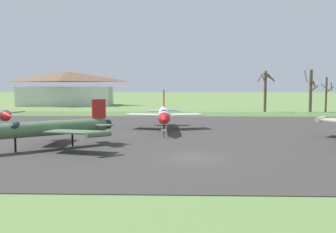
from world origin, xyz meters
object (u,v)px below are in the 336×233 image
(info_placard_front_right, at_px, (164,132))
(jet_fighter_rear_left, at_px, (44,128))
(visitor_building, at_px, (67,89))
(jet_fighter_front_right, at_px, (164,114))

(info_placard_front_right, height_order, jet_fighter_rear_left, jet_fighter_rear_left)
(jet_fighter_rear_left, xyz_separation_m, visitor_building, (-20.35, 72.27, 2.88))
(info_placard_front_right, height_order, visitor_building, visitor_building)
(jet_fighter_front_right, height_order, info_placard_front_right, jet_fighter_front_right)
(jet_fighter_rear_left, bearing_deg, visitor_building, 105.73)
(jet_fighter_front_right, distance_m, jet_fighter_rear_left, 17.11)
(jet_fighter_rear_left, relative_size, visitor_building, 0.45)
(jet_fighter_front_right, bearing_deg, info_placard_front_right, -87.64)
(jet_fighter_front_right, bearing_deg, visitor_building, 117.30)
(info_placard_front_right, bearing_deg, visitor_building, 114.98)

